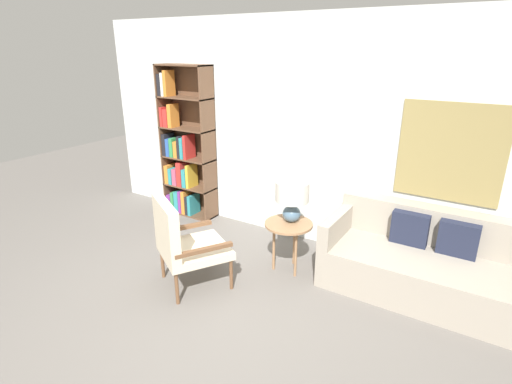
{
  "coord_description": "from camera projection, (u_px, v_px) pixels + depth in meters",
  "views": [
    {
      "loc": [
        1.98,
        -2.27,
        2.33
      ],
      "look_at": [
        -0.11,
        1.05,
        0.9
      ],
      "focal_mm": 28.0,
      "sensor_mm": 36.0,
      "label": 1
    }
  ],
  "objects": [
    {
      "name": "table_lamp",
      "position": [
        292.0,
        196.0,
        4.19
      ],
      "size": [
        0.36,
        0.36,
        0.45
      ],
      "color": "slate",
      "rests_on": "side_table"
    },
    {
      "name": "bookshelf",
      "position": [
        183.0,
        153.0,
        5.67
      ],
      "size": [
        0.79,
        0.3,
        2.12
      ],
      "color": "brown",
      "rests_on": "ground_plane"
    },
    {
      "name": "side_table",
      "position": [
        288.0,
        229.0,
        4.27
      ],
      "size": [
        0.51,
        0.51,
        0.56
      ],
      "color": "#99704C",
      "rests_on": "ground_plane"
    },
    {
      "name": "armchair",
      "position": [
        182.0,
        240.0,
        3.96
      ],
      "size": [
        0.86,
        0.87,
        0.95
      ],
      "color": "brown",
      "rests_on": "ground_plane"
    },
    {
      "name": "ground_plane",
      "position": [
        205.0,
        322.0,
        3.59
      ],
      "size": [
        14.0,
        14.0,
        0.0
      ],
      "primitive_type": "plane",
      "color": "#66605B"
    },
    {
      "name": "wall_back",
      "position": [
        310.0,
        135.0,
        4.73
      ],
      "size": [
        6.4,
        0.08,
        2.7
      ],
      "color": "silver",
      "rests_on": "ground_plane"
    },
    {
      "name": "couch",
      "position": [
        426.0,
        264.0,
        3.95
      ],
      "size": [
        1.94,
        0.9,
        0.8
      ],
      "color": "#9E9384",
      "rests_on": "ground_plane"
    }
  ]
}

